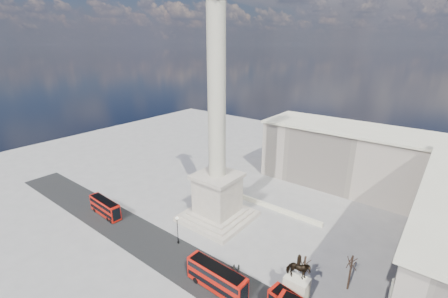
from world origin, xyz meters
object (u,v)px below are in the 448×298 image
object	(u,v)px
equestrian_statue	(296,287)
victorian_lamp	(177,228)
pedestrian_crossing	(239,269)
nelsons_column	(217,165)
red_bus_b	(217,278)
red_bus_a	(105,207)
pedestrian_walking	(234,269)

from	to	relation	value
equestrian_statue	victorian_lamp	bearing A→B (deg)	-178.42
victorian_lamp	pedestrian_crossing	xyz separation A→B (m)	(14.04, 0.69, -2.65)
nelsons_column	equestrian_statue	world-z (taller)	nelsons_column
nelsons_column	equestrian_statue	size ratio (longest dim) A/B	5.60
red_bus_b	victorian_lamp	size ratio (longest dim) A/B	1.81
red_bus_a	pedestrian_walking	bearing A→B (deg)	8.13
red_bus_a	red_bus_b	size ratio (longest dim) A/B	0.92
nelsons_column	red_bus_b	distance (m)	23.37
pedestrian_walking	red_bus_b	bearing A→B (deg)	-98.61
equestrian_statue	pedestrian_walking	distance (m)	11.30
equestrian_statue	pedestrian_walking	bearing A→B (deg)	-177.62
pedestrian_walking	pedestrian_crossing	bearing A→B (deg)	28.04
nelsons_column	pedestrian_crossing	world-z (taller)	nelsons_column
red_bus_b	pedestrian_crossing	world-z (taller)	red_bus_b
pedestrian_walking	red_bus_a	bearing A→B (deg)	175.85
nelsons_column	red_bus_a	world-z (taller)	nelsons_column
pedestrian_walking	nelsons_column	bearing A→B (deg)	128.87
red_bus_a	pedestrian_walking	xyz separation A→B (m)	(33.90, 3.23, -1.24)
nelsons_column	equestrian_statue	bearing A→B (deg)	-24.67
red_bus_a	red_bus_b	world-z (taller)	red_bus_b
red_bus_a	pedestrian_walking	distance (m)	34.08
pedestrian_crossing	red_bus_a	bearing A→B (deg)	79.53
red_bus_a	equestrian_statue	bearing A→B (deg)	7.38
victorian_lamp	equestrian_statue	distance (m)	24.49
pedestrian_walking	pedestrian_crossing	distance (m)	0.78
equestrian_statue	pedestrian_walking	xyz separation A→B (m)	(-11.05, -0.46, -2.30)
victorian_lamp	pedestrian_walking	world-z (taller)	victorian_lamp
victorian_lamp	pedestrian_crossing	world-z (taller)	victorian_lamp
red_bus_a	victorian_lamp	bearing A→B (deg)	11.06
pedestrian_walking	pedestrian_crossing	xyz separation A→B (m)	(0.62, 0.48, 0.01)
pedestrian_crossing	nelsons_column	bearing A→B (deg)	34.37
nelsons_column	victorian_lamp	xyz separation A→B (m)	(-0.44, -11.72, -9.43)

